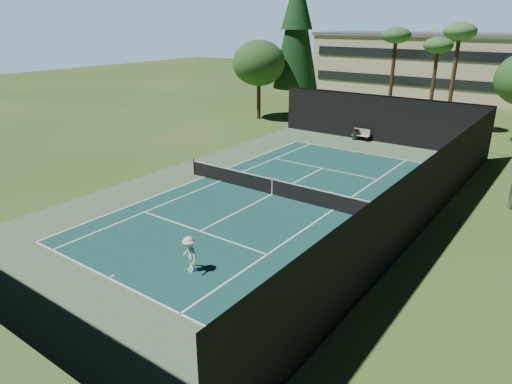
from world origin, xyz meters
TOP-DOWN VIEW (x-y plane):
  - ground at (0.00, 0.00)m, footprint 160.00×160.00m
  - apron_slab at (0.00, 0.00)m, footprint 18.00×32.00m
  - court_surface at (0.00, 0.00)m, footprint 10.97×23.77m
  - court_lines at (0.00, 0.00)m, footprint 11.07×23.87m
  - tennis_net at (0.00, 0.00)m, footprint 12.90×0.10m
  - fence at (0.00, 0.06)m, footprint 18.04×32.05m
  - player at (2.31, -9.47)m, footprint 1.17×0.93m
  - tennis_ball_a at (-6.19, -12.04)m, footprint 0.06×0.06m
  - tennis_ball_b at (-0.47, 3.13)m, footprint 0.07×0.07m
  - tennis_ball_c at (2.17, 4.98)m, footprint 0.07×0.07m
  - tennis_ball_d at (-2.47, 2.00)m, footprint 0.07×0.07m
  - park_bench at (-1.20, 15.63)m, footprint 1.50×0.45m
  - trash_bin at (-1.66, 15.50)m, footprint 0.56×0.56m
  - pine_tree at (-12.00, 22.00)m, footprint 4.80×4.80m
  - palm_a at (-2.00, 24.00)m, footprint 2.80×2.80m
  - palm_b at (1.50, 26.00)m, footprint 2.80×2.80m
  - palm_c at (4.00, 23.00)m, footprint 2.80×2.80m
  - decid_tree_c at (-14.00, 18.00)m, footprint 5.44×5.44m
  - campus_building at (0.00, 45.98)m, footprint 40.50×12.50m

SIDE VIEW (x-z plane):
  - ground at x=0.00m, z-range 0.00..0.00m
  - apron_slab at x=0.00m, z-range 0.00..0.01m
  - court_surface at x=0.00m, z-range 0.01..0.02m
  - court_lines at x=0.00m, z-range 0.02..0.02m
  - tennis_ball_a at x=-6.19m, z-range 0.00..0.06m
  - tennis_ball_d at x=-2.47m, z-range 0.00..0.07m
  - tennis_ball_b at x=-0.47m, z-range 0.00..0.07m
  - tennis_ball_c at x=2.17m, z-range 0.00..0.07m
  - trash_bin at x=-1.66m, z-range 0.01..0.95m
  - park_bench at x=-1.20m, z-range 0.03..1.06m
  - tennis_net at x=0.00m, z-range 0.01..1.11m
  - player at x=2.31m, z-range 0.00..1.59m
  - fence at x=0.00m, z-range -0.01..4.02m
  - campus_building at x=0.00m, z-range 0.06..8.36m
  - decid_tree_c at x=-14.00m, z-range 1.72..9.81m
  - palm_b at x=1.50m, z-range 3.15..11.57m
  - palm_a at x=-2.00m, z-range 3.53..12.85m
  - palm_c at x=4.00m, z-range 3.72..13.49m
  - pine_tree at x=-12.00m, z-range 2.05..17.05m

